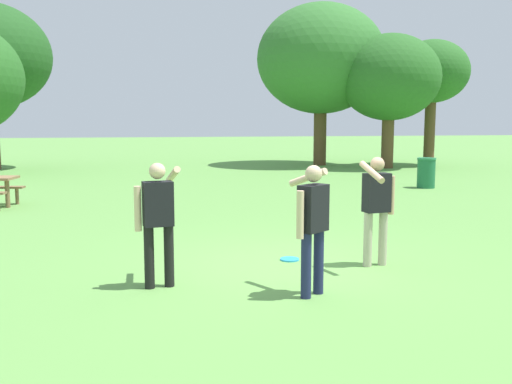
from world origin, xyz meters
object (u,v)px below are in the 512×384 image
Objects in this scene: person_bystander at (312,220)px; tree_far_right at (321,59)px; tree_back_left at (432,73)px; person_thrower at (158,215)px; trash_can_further_along at (426,173)px; person_catcher at (377,203)px; tree_slender_mid at (389,78)px; frisbee at (290,259)px.

person_bystander is 20.56m from tree_far_right.
person_bystander is at bearing -106.73° from tree_far_right.
tree_back_left is at bearing 59.36° from person_bystander.
person_thrower is 1.71× the size of trash_can_further_along.
person_thrower and person_catcher have the same top height.
tree_far_right reaches higher than tree_slender_mid.
tree_far_right is (5.81, 19.32, 3.96)m from person_bystander.
person_catcher is at bearing -119.09° from tree_back_left.
tree_slender_mid is (8.32, 17.26, 3.00)m from person_bystander.
tree_far_right reaches higher than frisbee.
tree_far_right is (7.68, 18.62, 3.96)m from person_thrower.
tree_slender_mid is (1.71, 7.14, 3.48)m from trash_can_further_along.
person_catcher is at bearing -120.65° from trash_can_further_along.
person_catcher reaches higher than frisbee.
person_catcher is at bearing -25.09° from frisbee.
tree_slender_mid reaches higher than trash_can_further_along.
tree_far_right is at bearing 76.13° from person_catcher.
trash_can_further_along is at bearing 48.01° from person_thrower.
tree_back_left is at bearing 62.66° from trash_can_further_along.
tree_back_left is at bearing 57.07° from frisbee.
tree_far_right is at bearing 67.59° from person_thrower.
trash_can_further_along is at bearing -103.46° from tree_slender_mid.
person_catcher is 1.82m from person_bystander.
person_thrower is at bearing -125.85° from tree_back_left.
person_thrower and person_bystander have the same top height.
trash_can_further_along is (5.26, 8.89, -0.48)m from person_catcher.
person_bystander is at bearing -123.15° from trash_can_further_along.
person_catcher is 19.76m from tree_back_left.
person_thrower reaches higher than frisbee.
person_catcher is 0.28× the size of tree_slender_mid.
frisbee is at bearing -127.79° from trash_can_further_along.
tree_back_left is (5.01, -1.07, -0.63)m from tree_far_right.
person_catcher is 17.73m from tree_slender_mid.
tree_far_right is 3.39m from tree_slender_mid.
tree_back_left is at bearing -12.05° from tree_far_right.
tree_slender_mid reaches higher than tree_back_left.
trash_can_further_along is at bearing -117.34° from tree_back_left.
person_thrower is at bearing -112.41° from tree_far_right.
tree_far_right is (4.47, 18.09, 3.96)m from person_catcher.
tree_back_left reaches higher than person_bystander.
trash_can_further_along is 9.92m from tree_back_left.
tree_back_left is (2.50, 1.00, 0.33)m from tree_slender_mid.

